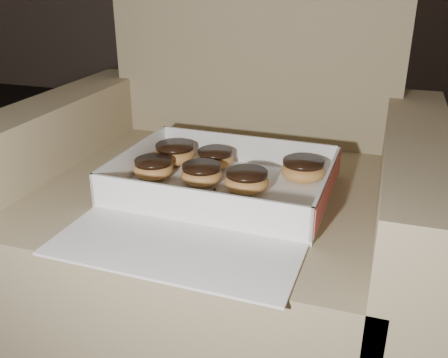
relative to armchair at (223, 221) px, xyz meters
The scene contains 12 objects.
armchair is the anchor object (origin of this frame).
bakery_box 0.21m from the armchair, 75.16° to the right, with size 0.45×0.52×0.07m.
donut_a 0.21m from the armchair, 50.51° to the right, with size 0.09×0.09×0.05m.
donut_b 0.19m from the armchair, 97.95° to the right, with size 0.09×0.09×0.04m.
donut_c 0.16m from the armchair, behind, with size 0.09×0.09×0.04m.
donut_d 0.23m from the armchair, 141.25° to the right, with size 0.09×0.09×0.04m.
donut_e 0.20m from the armchair, behind, with size 0.10×0.10×0.05m.
donut_f 0.25m from the armchair, ahead, with size 0.10×0.10×0.05m.
crumb_a 0.19m from the armchair, 79.34° to the right, with size 0.01×0.01×0.00m, color black.
crumb_b 0.30m from the armchair, 39.48° to the right, with size 0.01×0.01×0.00m, color black.
crumb_c 0.31m from the armchair, 49.38° to the right, with size 0.01×0.01×0.00m, color black.
crumb_d 0.21m from the armchair, 65.31° to the right, with size 0.01×0.01×0.00m, color black.
Camera 1 is at (1.24, -0.97, 0.88)m, focal length 40.00 mm.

